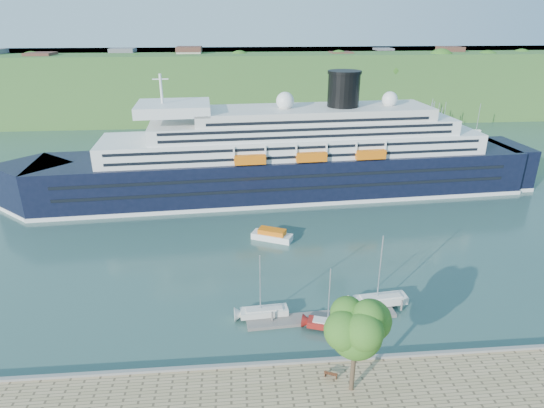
% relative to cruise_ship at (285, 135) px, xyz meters
% --- Properties ---
extents(ground, '(400.00, 400.00, 0.00)m').
position_rel_cruise_ship_xyz_m(ground, '(-5.69, -53.96, -13.08)').
color(ground, '#2B4C47').
rests_on(ground, ground).
extents(far_hillside, '(400.00, 50.00, 24.00)m').
position_rel_cruise_ship_xyz_m(far_hillside, '(-5.69, 91.04, -1.08)').
color(far_hillside, '#2E5A24').
rests_on(far_hillside, ground).
extents(quay_coping, '(220.00, 0.50, 0.30)m').
position_rel_cruise_ship_xyz_m(quay_coping, '(-5.69, -54.16, -11.93)').
color(quay_coping, slate).
rests_on(quay_coping, promenade).
extents(cruise_ship, '(117.33, 24.11, 26.16)m').
position_rel_cruise_ship_xyz_m(cruise_ship, '(0.00, 0.00, 0.00)').
color(cruise_ship, black).
rests_on(cruise_ship, ground).
extents(park_bench, '(1.56, 1.11, 0.92)m').
position_rel_cruise_ship_xyz_m(park_bench, '(-1.33, -56.58, -11.62)').
color(park_bench, '#4C2915').
rests_on(park_bench, promenade).
extents(promenade_tree, '(6.95, 6.95, 11.51)m').
position_rel_cruise_ship_xyz_m(promenade_tree, '(0.41, -58.40, -6.33)').
color(promenade_tree, '#245616').
rests_on(promenade_tree, promenade).
extents(floating_pontoon, '(19.55, 3.59, 0.43)m').
position_rel_cruise_ship_xyz_m(floating_pontoon, '(-0.11, -45.32, -12.86)').
color(floating_pontoon, gray).
rests_on(floating_pontoon, ground).
extents(sailboat_white_near, '(6.93, 2.36, 8.80)m').
position_rel_cruise_ship_xyz_m(sailboat_white_near, '(-7.54, -44.40, -8.68)').
color(sailboat_white_near, silver).
rests_on(sailboat_white_near, ground).
extents(sailboat_red, '(6.72, 3.82, 8.39)m').
position_rel_cruise_ship_xyz_m(sailboat_red, '(0.56, -47.77, -8.89)').
color(sailboat_red, maroon).
rests_on(sailboat_red, ground).
extents(sailboat_white_far, '(8.04, 2.91, 10.17)m').
position_rel_cruise_ship_xyz_m(sailboat_white_far, '(8.22, -43.28, -8.00)').
color(sailboat_white_far, silver).
rests_on(sailboat_white_far, ground).
extents(tender_launch, '(7.48, 5.21, 1.97)m').
position_rel_cruise_ship_xyz_m(tender_launch, '(-4.59, -22.20, -12.10)').
color(tender_launch, orange).
rests_on(tender_launch, ground).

